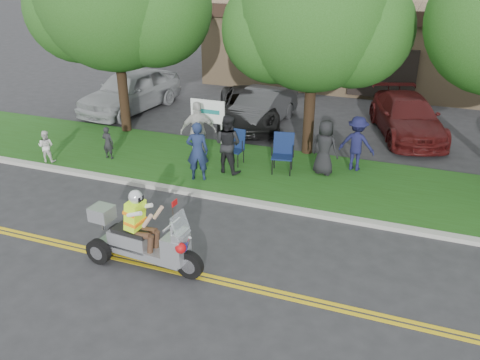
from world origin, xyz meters
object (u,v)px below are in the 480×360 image
(spectator_adult_right, at_px, (198,131))
(parked_car_mid, at_px, (248,108))
(spectator_adult_mid, at_px, (228,144))
(parked_car_left, at_px, (261,108))
(trike_scooter, at_px, (141,239))
(lawn_chair_a, at_px, (283,150))
(lawn_chair_b, at_px, (235,144))
(parked_car_far_left, at_px, (130,90))
(parked_car_right, at_px, (407,117))
(spectator_adult_left, at_px, (197,151))

(spectator_adult_right, height_order, parked_car_mid, spectator_adult_right)
(spectator_adult_mid, bearing_deg, parked_car_left, -72.29)
(trike_scooter, bearing_deg, spectator_adult_mid, 94.97)
(lawn_chair_a, xyz_separation_m, spectator_adult_mid, (-1.57, -0.67, 0.24))
(trike_scooter, bearing_deg, parked_car_left, 97.96)
(trike_scooter, bearing_deg, parked_car_mid, 100.80)
(lawn_chair_b, bearing_deg, parked_car_far_left, 150.18)
(lawn_chair_b, xyz_separation_m, spectator_adult_mid, (0.05, -0.75, 0.30))
(parked_car_mid, bearing_deg, parked_car_far_left, 159.39)
(spectator_adult_mid, bearing_deg, parked_car_right, -119.43)
(lawn_chair_a, relative_size, parked_car_right, 0.24)
(trike_scooter, height_order, parked_car_far_left, trike_scooter)
(spectator_adult_left, distance_m, parked_car_far_left, 8.17)
(parked_car_far_left, xyz_separation_m, parked_car_left, (5.88, 0.05, -0.18))
(spectator_adult_right, distance_m, parked_car_right, 8.04)
(lawn_chair_a, distance_m, parked_car_mid, 4.95)
(parked_car_far_left, bearing_deg, lawn_chair_b, -25.32)
(lawn_chair_b, bearing_deg, parked_car_right, 48.28)
(lawn_chair_b, height_order, spectator_adult_left, spectator_adult_left)
(parked_car_far_left, bearing_deg, spectator_adult_left, -36.96)
(trike_scooter, bearing_deg, spectator_adult_right, 106.94)
(parked_car_left, bearing_deg, parked_car_mid, -165.60)
(parked_car_left, bearing_deg, lawn_chair_a, -57.27)
(parked_car_left, xyz_separation_m, parked_car_right, (5.47, 0.84, 0.02))
(parked_car_left, relative_size, parked_car_right, 0.86)
(trike_scooter, xyz_separation_m, lawn_chair_b, (-0.12, 6.01, 0.09))
(parked_car_mid, bearing_deg, trike_scooter, -103.79)
(lawn_chair_a, height_order, spectator_adult_mid, spectator_adult_mid)
(spectator_adult_right, height_order, parked_car_right, spectator_adult_right)
(lawn_chair_a, bearing_deg, parked_car_far_left, 142.60)
(lawn_chair_a, xyz_separation_m, parked_car_mid, (-2.66, 4.17, -0.09))
(parked_car_mid, bearing_deg, parked_car_right, -11.60)
(trike_scooter, relative_size, parked_car_far_left, 0.54)
(spectator_adult_left, bearing_deg, lawn_chair_a, -164.25)
(parked_car_mid, bearing_deg, lawn_chair_b, -96.04)
(spectator_adult_mid, height_order, spectator_adult_right, spectator_adult_right)
(lawn_chair_a, xyz_separation_m, lawn_chair_b, (-1.62, 0.08, -0.06))
(lawn_chair_a, bearing_deg, parked_car_mid, 112.68)
(trike_scooter, distance_m, parked_car_mid, 10.16)
(lawn_chair_b, height_order, parked_car_left, parked_car_left)
(parked_car_left, bearing_deg, trike_scooter, -80.52)
(lawn_chair_b, height_order, spectator_adult_right, spectator_adult_right)
(parked_car_left, bearing_deg, spectator_adult_left, -84.54)
(lawn_chair_b, height_order, parked_car_right, parked_car_right)
(spectator_adult_right, xyz_separation_m, parked_car_left, (0.65, 4.36, -0.38))
(trike_scooter, bearing_deg, spectator_adult_left, 103.14)
(spectator_adult_right, bearing_deg, trike_scooter, 76.37)
(spectator_adult_mid, relative_size, parked_car_right, 0.37)
(lawn_chair_a, bearing_deg, trike_scooter, -114.06)
(spectator_adult_mid, height_order, parked_car_far_left, spectator_adult_mid)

